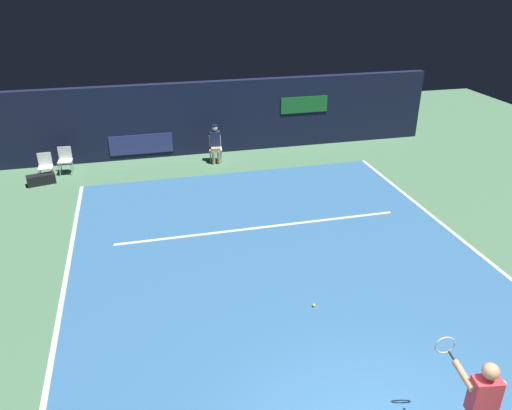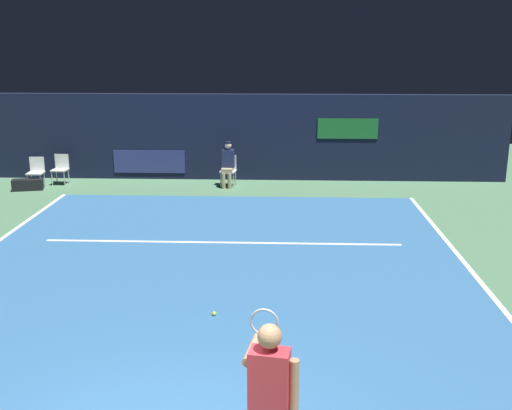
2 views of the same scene
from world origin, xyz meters
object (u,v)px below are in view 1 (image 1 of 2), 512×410
line_judge_on_chair (215,143)px  courtside_chair_far (65,159)px  courtside_chair_near (45,165)px  equipment_bag (41,179)px  tennis_player (480,406)px  tennis_ball (314,305)px

line_judge_on_chair → courtside_chair_far: size_ratio=1.50×
courtside_chair_near → courtside_chair_far: same height
courtside_chair_near → equipment_bag: bearing=-112.5°
courtside_chair_far → tennis_player: bearing=-62.8°
equipment_bag → courtside_chair_far: bearing=34.7°
courtside_chair_near → courtside_chair_far: bearing=39.9°
courtside_chair_near → equipment_bag: size_ratio=1.05×
tennis_player → courtside_chair_far: size_ratio=1.97×
tennis_ball → courtside_chair_far: bearing=122.0°
line_judge_on_chair → equipment_bag: (-5.70, -0.66, -0.53)m
courtside_chair_near → equipment_bag: courtside_chair_near is taller
tennis_player → line_judge_on_chair: (-1.44, 12.41, -0.30)m
line_judge_on_chair → tennis_ball: bearing=-86.6°
tennis_player → courtside_chair_near: bearing=120.1°
equipment_bag → courtside_chair_near: bearing=53.1°
line_judge_on_chair → tennis_ball: size_ratio=19.41×
courtside_chair_far → equipment_bag: 1.12m
line_judge_on_chair → equipment_bag: line_judge_on_chair is taller
line_judge_on_chair → equipment_bag: 5.76m
tennis_ball → courtside_chair_near: bearing=126.0°
equipment_bag → line_judge_on_chair: bearing=-7.8°
line_judge_on_chair → equipment_bag: size_ratio=1.57×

